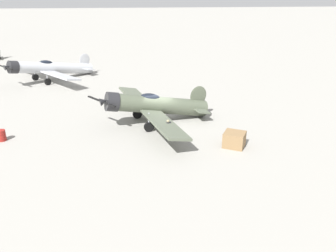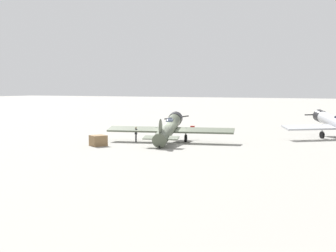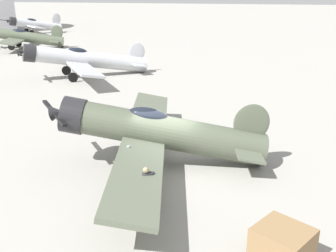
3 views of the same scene
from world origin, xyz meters
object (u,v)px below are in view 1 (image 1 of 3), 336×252
Objects in this scene: airplane_foreground at (154,105)px; equipment_crate at (234,139)px; airplane_mid_apron at (50,68)px; fuel_drum at (2,135)px; ground_crew_mechanic at (168,128)px.

airplane_foreground is 7.01× the size of equipment_crate.
airplane_mid_apron is (-15.72, -11.13, -0.00)m from airplane_foreground.
airplane_foreground is 11.63m from fuel_drum.
equipment_crate is at bearing 79.43° from fuel_drum.
equipment_crate is 2.30× the size of fuel_drum.
airplane_foreground reaches higher than fuel_drum.
fuel_drum is at bearing 50.69° from airplane_mid_apron.
airplane_mid_apron is at bearing -68.73° from airplane_foreground.
ground_crew_mechanic is (19.25, 11.83, -0.59)m from airplane_mid_apron.
ground_crew_mechanic is at bearing 83.41° from fuel_drum.
ground_crew_mechanic is at bearing 83.03° from airplane_mid_apron.
fuel_drum is at bearing -3.40° from airplane_foreground.
airplane_mid_apron is 5.90× the size of equipment_crate.
airplane_mid_apron reaches higher than airplane_foreground.
equipment_crate reaches higher than fuel_drum.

